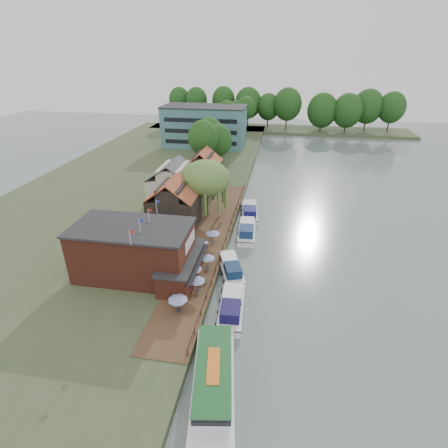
# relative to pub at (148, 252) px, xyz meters

# --- Properties ---
(ground) EXTENTS (260.00, 260.00, 0.00)m
(ground) POSITION_rel_pub_xyz_m (14.00, 1.00, -4.65)
(ground) COLOR slate
(ground) RESTS_ON ground
(land_bank) EXTENTS (50.00, 140.00, 1.00)m
(land_bank) POSITION_rel_pub_xyz_m (-16.00, 36.00, -4.15)
(land_bank) COLOR #384728
(land_bank) RESTS_ON ground
(quay_deck) EXTENTS (6.00, 50.00, 0.10)m
(quay_deck) POSITION_rel_pub_xyz_m (6.00, 11.00, -3.60)
(quay_deck) COLOR #47301E
(quay_deck) RESTS_ON land_bank
(quay_rail) EXTENTS (0.20, 49.00, 1.00)m
(quay_rail) POSITION_rel_pub_xyz_m (8.70, 11.50, -3.15)
(quay_rail) COLOR black
(quay_rail) RESTS_ON land_bank
(pub) EXTENTS (20.00, 11.00, 7.30)m
(pub) POSITION_rel_pub_xyz_m (0.00, 0.00, 0.00)
(pub) COLOR maroon
(pub) RESTS_ON land_bank
(hotel_block) EXTENTS (25.40, 12.40, 12.30)m
(hotel_block) POSITION_rel_pub_xyz_m (-8.00, 71.00, 2.50)
(hotel_block) COLOR #38666B
(hotel_block) RESTS_ON land_bank
(cottage_a) EXTENTS (8.60, 7.60, 8.50)m
(cottage_a) POSITION_rel_pub_xyz_m (-1.00, 15.00, 0.60)
(cottage_a) COLOR black
(cottage_a) RESTS_ON land_bank
(cottage_b) EXTENTS (9.60, 8.60, 8.50)m
(cottage_b) POSITION_rel_pub_xyz_m (-4.00, 25.00, 0.60)
(cottage_b) COLOR beige
(cottage_b) RESTS_ON land_bank
(cottage_c) EXTENTS (7.60, 7.60, 8.50)m
(cottage_c) POSITION_rel_pub_xyz_m (0.00, 34.00, 0.60)
(cottage_c) COLOR black
(cottage_c) RESTS_ON land_bank
(willow) EXTENTS (8.60, 8.60, 10.43)m
(willow) POSITION_rel_pub_xyz_m (3.50, 20.00, 1.56)
(willow) COLOR #476B2D
(willow) RESTS_ON land_bank
(umbrella_0) EXTENTS (2.34, 2.34, 2.38)m
(umbrella_0) POSITION_rel_pub_xyz_m (6.01, -6.86, -2.36)
(umbrella_0) COLOR navy
(umbrella_0) RESTS_ON quay_deck
(umbrella_1) EXTENTS (2.12, 2.12, 2.38)m
(umbrella_1) POSITION_rel_pub_xyz_m (7.31, -2.94, -2.36)
(umbrella_1) COLOR navy
(umbrella_1) RESTS_ON quay_deck
(umbrella_2) EXTENTS (2.37, 2.37, 2.38)m
(umbrella_2) POSITION_rel_pub_xyz_m (6.19, -0.49, -2.36)
(umbrella_2) COLOR #1C2E9A
(umbrella_2) RESTS_ON quay_deck
(umbrella_3) EXTENTS (2.08, 2.08, 2.38)m
(umbrella_3) POSITION_rel_pub_xyz_m (7.49, 2.45, -2.36)
(umbrella_3) COLOR #1A4A90
(umbrella_3) RESTS_ON quay_deck
(umbrella_4) EXTENTS (1.98, 1.98, 2.38)m
(umbrella_4) POSITION_rel_pub_xyz_m (5.87, 6.29, -2.36)
(umbrella_4) COLOR navy
(umbrella_4) RESTS_ON quay_deck
(umbrella_5) EXTENTS (2.23, 2.23, 2.38)m
(umbrella_5) POSITION_rel_pub_xyz_m (6.81, 9.59, -2.36)
(umbrella_5) COLOR navy
(umbrella_5) RESTS_ON quay_deck
(cruiser_0) EXTENTS (3.87, 10.21, 2.44)m
(cruiser_0) POSITION_rel_pub_xyz_m (11.93, -4.52, -3.43)
(cruiser_0) COLOR white
(cruiser_0) RESTS_ON ground
(cruiser_1) EXTENTS (6.04, 10.04, 2.30)m
(cruiser_1) POSITION_rel_pub_xyz_m (10.54, 3.69, -3.50)
(cruiser_1) COLOR white
(cruiser_1) RESTS_ON ground
(cruiser_2) EXTENTS (3.91, 10.26, 2.45)m
(cruiser_2) POSITION_rel_pub_xyz_m (11.56, 15.35, -3.43)
(cruiser_2) COLOR white
(cruiser_2) RESTS_ON ground
(cruiser_3) EXTENTS (4.54, 10.51, 2.48)m
(cruiser_3) POSITION_rel_pub_xyz_m (11.22, 23.18, -3.41)
(cruiser_3) COLOR silver
(cruiser_3) RESTS_ON ground
(tour_boat) EXTENTS (6.11, 14.57, 3.08)m
(tour_boat) POSITION_rel_pub_xyz_m (11.96, -16.04, -3.11)
(tour_boat) COLOR silver
(tour_boat) RESTS_ON ground
(swan) EXTENTS (0.44, 0.44, 0.44)m
(swan) POSITION_rel_pub_xyz_m (11.62, -11.84, -4.43)
(swan) COLOR white
(swan) RESTS_ON ground
(bank_tree_0) EXTENTS (6.97, 6.97, 13.30)m
(bank_tree_0) POSITION_rel_pub_xyz_m (-1.91, 42.13, 3.00)
(bank_tree_0) COLOR #143811
(bank_tree_0) RESTS_ON land_bank
(bank_tree_1) EXTENTS (7.08, 7.08, 11.16)m
(bank_tree_1) POSITION_rel_pub_xyz_m (0.30, 49.20, 1.93)
(bank_tree_1) COLOR #143811
(bank_tree_1) RESTS_ON land_bank
(bank_tree_2) EXTENTS (7.64, 7.64, 11.19)m
(bank_tree_2) POSITION_rel_pub_xyz_m (-3.69, 58.18, 1.95)
(bank_tree_2) COLOR #143811
(bank_tree_2) RESTS_ON land_bank
(bank_tree_3) EXTENTS (6.52, 6.52, 13.23)m
(bank_tree_3) POSITION_rel_pub_xyz_m (-2.12, 77.48, 2.96)
(bank_tree_3) COLOR #143811
(bank_tree_3) RESTS_ON land_bank
(bank_tree_4) EXTENTS (6.67, 6.67, 13.43)m
(bank_tree_4) POSITION_rel_pub_xyz_m (3.12, 87.32, 3.06)
(bank_tree_4) COLOR #143811
(bank_tree_4) RESTS_ON land_bank
(bank_tree_5) EXTENTS (6.84, 6.84, 11.28)m
(bank_tree_5) POSITION_rel_pub_xyz_m (-0.96, 93.10, 1.99)
(bank_tree_5) COLOR #143811
(bank_tree_5) RESTS_ON land_bank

